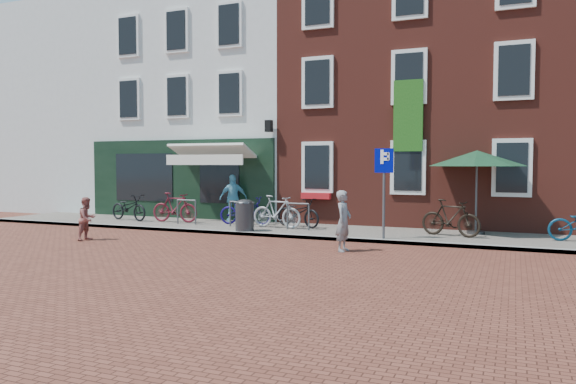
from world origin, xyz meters
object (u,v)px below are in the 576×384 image
at_px(parasol, 477,155).
at_px(cafe_person, 233,198).
at_px(litter_bin, 245,214).
at_px(bicycle_1, 175,207).
at_px(boy, 87,219).
at_px(bicycle_0, 129,207).
at_px(bicycle_2, 245,211).
at_px(woman, 344,221).
at_px(bicycle_5, 451,218).
at_px(bicycle_4, 298,213).
at_px(bicycle_3, 277,212).
at_px(parking_sign, 384,177).

bearing_deg(parasol, cafe_person, 178.38).
xyz_separation_m(litter_bin, parasol, (6.44, 1.99, 1.73)).
xyz_separation_m(litter_bin, bicycle_1, (-3.33, 1.23, -0.01)).
height_order(boy, bicycle_0, boy).
relative_size(bicycle_0, bicycle_2, 1.00).
bearing_deg(woman, bicycle_5, -31.60).
bearing_deg(bicycle_5, bicycle_1, 106.27).
bearing_deg(boy, bicycle_4, -46.18).
bearing_deg(woman, bicycle_4, 40.12).
xyz_separation_m(bicycle_1, bicycle_4, (4.43, 0.34, -0.05)).
bearing_deg(bicycle_4, bicycle_3, 152.96).
xyz_separation_m(parking_sign, parasol, (2.22, 2.05, 0.59)).
height_order(woman, bicycle_5, woman).
relative_size(woman, bicycle_3, 0.87).
bearing_deg(bicycle_5, parasol, -19.53).
xyz_separation_m(bicycle_1, bicycle_5, (9.15, -0.08, 0.00)).
bearing_deg(litter_bin, bicycle_2, 116.41).
distance_m(parasol, boy, 11.13).
height_order(boy, bicycle_3, boy).
xyz_separation_m(woman, bicycle_4, (-2.55, 3.47, -0.18)).
xyz_separation_m(cafe_person, bicycle_2, (0.81, -0.66, -0.36)).
relative_size(bicycle_1, bicycle_2, 0.97).
bearing_deg(parking_sign, bicycle_0, 172.76).
height_order(parking_sign, bicycle_1, parking_sign).
distance_m(parking_sign, bicycle_2, 5.39).
height_order(woman, cafe_person, cafe_person).
height_order(cafe_person, bicycle_5, cafe_person).
bearing_deg(bicycle_5, bicycle_2, 103.24).
relative_size(cafe_person, bicycle_1, 0.96).
height_order(parasol, bicycle_0, parasol).
relative_size(woman, bicycle_0, 0.84).
relative_size(parasol, bicycle_2, 1.54).
xyz_separation_m(parking_sign, bicycle_2, (-4.99, 1.62, -1.21)).
relative_size(woman, cafe_person, 0.90).
bearing_deg(bicycle_2, parasol, -95.90).
bearing_deg(bicycle_2, boy, 138.97).
relative_size(bicycle_0, bicycle_3, 1.03).
bearing_deg(bicycle_4, bicycle_1, 115.22).
height_order(boy, bicycle_4, boy).
bearing_deg(cafe_person, litter_bin, 83.62).
bearing_deg(bicycle_0, bicycle_2, -72.63).
distance_m(litter_bin, parking_sign, 4.37).
xyz_separation_m(bicycle_2, bicycle_5, (6.60, -0.41, 0.05)).
bearing_deg(bicycle_1, boy, 173.76).
xyz_separation_m(woman, boy, (-7.11, -0.88, -0.14)).
bearing_deg(bicycle_1, bicycle_4, -90.02).
xyz_separation_m(parking_sign, bicycle_4, (-3.12, 1.63, -1.21)).
bearing_deg(bicycle_3, woman, -127.71).
bearing_deg(bicycle_4, bicycle_5, -74.16).
xyz_separation_m(bicycle_2, bicycle_4, (1.88, 0.01, 0.00)).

